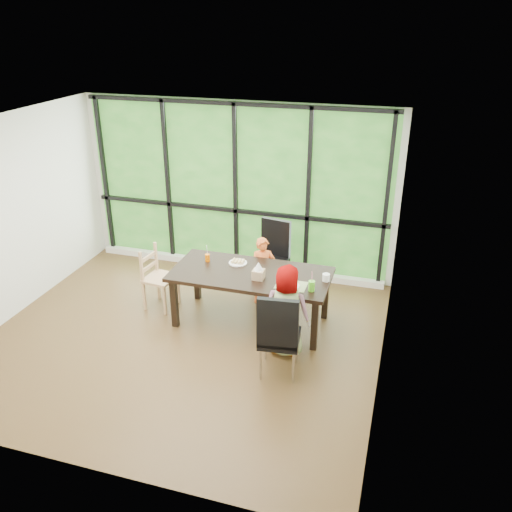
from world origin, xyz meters
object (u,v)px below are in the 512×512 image
Objects in this scene: chair_window_leather at (270,258)px; tissue_box at (258,274)px; green_cup at (312,286)px; white_mug at (326,277)px; child_older at (286,311)px; chair_interior_leather at (280,332)px; plate_far at (238,263)px; chair_end_beech at (160,278)px; plate_near at (290,286)px; child_toddler at (263,271)px; orange_cup at (207,258)px; dining_table at (251,298)px.

tissue_box is (0.14, -1.09, 0.27)m from chair_window_leather.
green_cup is at bearing -9.46° from tissue_box.
child_older is at bearing -121.11° from white_mug.
child_older reaches higher than chair_window_leather.
plate_far is (-0.89, 1.18, 0.22)m from chair_interior_leather.
chair_end_beech is (-1.36, -0.92, -0.09)m from chair_window_leather.
green_cup is at bearing -112.17° from white_mug.
chair_window_leather is at bearing 115.90° from plate_near.
white_mug is at bearing -122.12° from child_older.
chair_interior_leather is (0.63, -1.92, 0.00)m from chair_window_leather.
chair_end_beech is 1.46m from child_toddler.
child_toddler is 1.31m from child_older.
plate_near is at bearing -84.26° from child_older.
chair_window_leather reaches higher than orange_cup.
tissue_box is (0.14, -0.14, 0.44)m from dining_table.
child_toddler is at bearing -74.39° from chair_interior_leather.
chair_window_leather is 4.42× the size of plate_near.
chair_end_beech is 0.76× the size of child_older.
chair_end_beech is 8.67× the size of orange_cup.
chair_window_leather is 0.91× the size of child_older.
chair_interior_leather reaches higher than plate_near.
white_mug is at bearing 3.18° from dining_table.
child_older reaches higher than child_toddler.
chair_window_leather is at bearing 49.36° from orange_cup.
child_toddler is 0.86m from orange_cup.
tissue_box is (0.14, -0.73, 0.31)m from child_toddler.
child_older is at bearing -99.41° from chair_end_beech.
green_cup is (0.28, -0.03, 0.06)m from plate_near.
tissue_box reaches higher than plate_far.
chair_end_beech is 1.55m from tissue_box.
tissue_box is at bearing -65.69° from chair_interior_leather.
chair_window_leather is at bearing 125.12° from green_cup.
white_mug is 0.66× the size of tissue_box.
chair_interior_leather is at bearing -108.89° from white_mug.
dining_table is 8.37× the size of plate_far.
orange_cup is 1.59m from green_cup.
chair_window_leather is at bearing 70.68° from plate_far.
dining_table is 21.82× the size of white_mug.
chair_interior_leather is at bearing -58.95° from tissue_box.
chair_end_beech reaches higher than orange_cup.
child_toddler is 3.99× the size of plate_far.
green_cup reaches higher than plate_far.
white_mug reaches higher than plate_far.
child_older is 1.49m from orange_cup.
green_cup is (0.86, -0.85, 0.32)m from child_toddler.
tissue_box is at bearing -20.22° from orange_cup.
child_toddler is 1.16m from white_mug.
chair_end_beech is 1.97m from plate_near.
tissue_box is at bearing 168.81° from plate_near.
orange_cup is (-1.25, 0.39, 0.04)m from plate_near.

